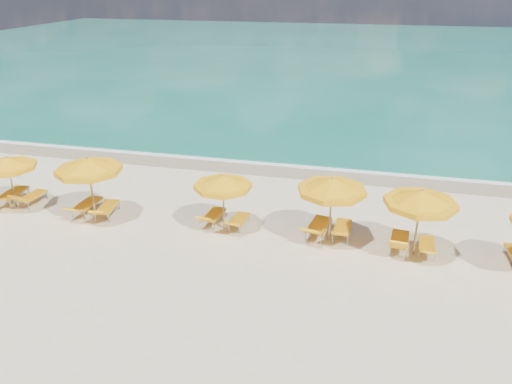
# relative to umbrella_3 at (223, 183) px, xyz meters

# --- Properties ---
(ground_plane) EXTENTS (120.00, 120.00, 0.00)m
(ground_plane) POSITION_rel_umbrella_3_xyz_m (1.03, -0.47, -1.92)
(ground_plane) COLOR beige
(ocean) EXTENTS (120.00, 80.00, 0.30)m
(ocean) POSITION_rel_umbrella_3_xyz_m (1.03, 47.53, -1.92)
(ocean) COLOR #126652
(ocean) RESTS_ON ground
(wet_sand_band) EXTENTS (120.00, 2.60, 0.01)m
(wet_sand_band) POSITION_rel_umbrella_3_xyz_m (1.03, 6.93, -1.92)
(wet_sand_band) COLOR tan
(wet_sand_band) RESTS_ON ground
(foam_line) EXTENTS (120.00, 1.20, 0.03)m
(foam_line) POSITION_rel_umbrella_3_xyz_m (1.03, 7.73, -1.92)
(foam_line) COLOR white
(foam_line) RESTS_ON ground
(whitecap_near) EXTENTS (14.00, 0.36, 0.05)m
(whitecap_near) POSITION_rel_umbrella_3_xyz_m (-4.97, 16.53, -1.92)
(whitecap_near) COLOR white
(whitecap_near) RESTS_ON ground
(whitecap_far) EXTENTS (18.00, 0.30, 0.05)m
(whitecap_far) POSITION_rel_umbrella_3_xyz_m (9.03, 23.53, -1.92)
(whitecap_far) COLOR white
(whitecap_far) RESTS_ON ground
(umbrella_1) EXTENTS (2.51, 2.51, 2.29)m
(umbrella_1) POSITION_rel_umbrella_3_xyz_m (-9.14, -0.20, 0.03)
(umbrella_1) COLOR #A58552
(umbrella_1) RESTS_ON ground
(umbrella_2) EXTENTS (3.07, 3.07, 2.62)m
(umbrella_2) POSITION_rel_umbrella_3_xyz_m (-5.34, -0.34, 0.32)
(umbrella_2) COLOR #A58552
(umbrella_2) RESTS_ON ground
(umbrella_3) EXTENTS (2.85, 2.85, 2.25)m
(umbrella_3) POSITION_rel_umbrella_3_xyz_m (0.00, 0.00, 0.00)
(umbrella_3) COLOR #A58552
(umbrella_3) RESTS_ON ground
(umbrella_4) EXTENTS (2.80, 2.80, 2.54)m
(umbrella_4) POSITION_rel_umbrella_3_xyz_m (4.05, 0.03, 0.25)
(umbrella_4) COLOR #A58552
(umbrella_4) RESTS_ON ground
(umbrella_5) EXTENTS (2.82, 2.82, 2.52)m
(umbrella_5) POSITION_rel_umbrella_3_xyz_m (7.05, -0.34, 0.23)
(umbrella_5) COLOR #A58552
(umbrella_5) RESTS_ON ground
(lounger_1_left) EXTENTS (0.79, 2.11, 0.75)m
(lounger_1_left) POSITION_rel_umbrella_3_xyz_m (-9.57, 0.16, -1.68)
(lounger_1_left) COLOR #A5A8AD
(lounger_1_left) RESTS_ON ground
(lounger_1_right) EXTENTS (0.70, 1.75, 0.81)m
(lounger_1_right) POSITION_rel_umbrella_3_xyz_m (-8.64, 0.21, -1.70)
(lounger_1_right) COLOR #A5A8AD
(lounger_1_right) RESTS_ON ground
(lounger_2_left) EXTENTS (0.73, 2.00, 0.75)m
(lounger_2_left) POSITION_rel_umbrella_3_xyz_m (-5.88, -0.04, -1.69)
(lounger_2_left) COLOR #A5A8AD
(lounger_2_left) RESTS_ON ground
(lounger_2_right) EXTENTS (0.92, 1.95, 0.79)m
(lounger_2_right) POSITION_rel_umbrella_3_xyz_m (-4.92, -0.13, -1.69)
(lounger_2_right) COLOR #A5A8AD
(lounger_2_right) RESTS_ON ground
(lounger_3_left) EXTENTS (0.72, 1.80, 0.77)m
(lounger_3_left) POSITION_rel_umbrella_3_xyz_m (-0.53, 0.28, -1.70)
(lounger_3_left) COLOR #A5A8AD
(lounger_3_left) RESTS_ON ground
(lounger_3_right) EXTENTS (0.62, 1.64, 0.67)m
(lounger_3_right) POSITION_rel_umbrella_3_xyz_m (0.54, 0.20, -1.72)
(lounger_3_right) COLOR #A5A8AD
(lounger_3_right) RESTS_ON ground
(lounger_4_left) EXTENTS (0.99, 2.10, 0.85)m
(lounger_4_left) POSITION_rel_umbrella_3_xyz_m (3.61, 0.27, -1.68)
(lounger_4_left) COLOR #A5A8AD
(lounger_4_left) RESTS_ON ground
(lounger_4_right) EXTENTS (0.68, 1.88, 0.77)m
(lounger_4_right) POSITION_rel_umbrella_3_xyz_m (4.50, 0.35, -1.70)
(lounger_4_right) COLOR #A5A8AD
(lounger_4_right) RESTS_ON ground
(lounger_5_left) EXTENTS (0.80, 1.87, 0.89)m
(lounger_5_left) POSITION_rel_umbrella_3_xyz_m (6.55, -0.13, -1.69)
(lounger_5_left) COLOR #A5A8AD
(lounger_5_left) RESTS_ON ground
(lounger_5_right) EXTENTS (0.61, 1.71, 0.66)m
(lounger_5_right) POSITION_rel_umbrella_3_xyz_m (7.48, -0.18, -1.72)
(lounger_5_right) COLOR #A5A8AD
(lounger_5_right) RESTS_ON ground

